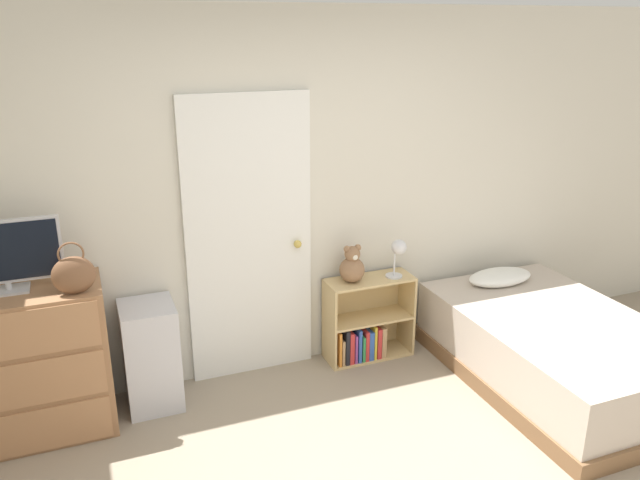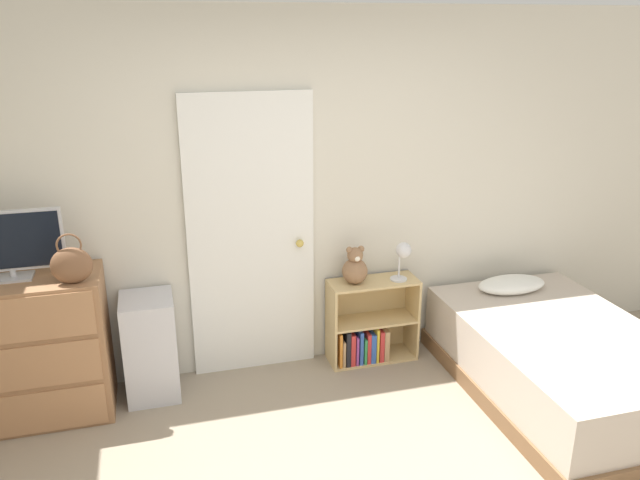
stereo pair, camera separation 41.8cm
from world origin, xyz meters
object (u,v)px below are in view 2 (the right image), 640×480
at_px(tv, 8,244).
at_px(bookshelf, 367,330).
at_px(dresser, 34,349).
at_px(handbag, 72,265).
at_px(storage_bin, 150,347).
at_px(desk_lamp, 403,254).
at_px(teddy_bear, 355,267).
at_px(bed, 560,361).

distance_m(tv, bookshelf, 2.51).
xyz_separation_m(dresser, handbag, (0.31, -0.15, 0.59)).
height_order(tv, storage_bin, tv).
xyz_separation_m(storage_bin, desk_lamp, (1.82, 0.02, 0.49)).
bearing_deg(teddy_bear, desk_lamp, -6.61).
distance_m(tv, handbag, 0.41).
bearing_deg(bookshelf, storage_bin, -177.96).
bearing_deg(bookshelf, tv, -177.79).
bearing_deg(handbag, bookshelf, 7.60).
distance_m(dresser, desk_lamp, 2.54).
height_order(dresser, storage_bin, dresser).
bearing_deg(handbag, teddy_bear, 8.05).
distance_m(dresser, bed, 3.46).
bearing_deg(tv, handbag, -25.62).
height_order(tv, bookshelf, tv).
bearing_deg(bookshelf, bed, -35.21).
bearing_deg(storage_bin, desk_lamp, 0.50).
bearing_deg(bookshelf, teddy_bear, 179.68).
bearing_deg(storage_bin, dresser, -175.44).
bearing_deg(storage_bin, bed, -15.21).
height_order(handbag, desk_lamp, handbag).
bearing_deg(bed, teddy_bear, 147.20).
distance_m(desk_lamp, bed, 1.29).
xyz_separation_m(dresser, tv, (-0.05, 0.02, 0.70)).
distance_m(dresser, bookshelf, 2.29).
xyz_separation_m(tv, bookshelf, (2.32, 0.09, -0.93)).
bearing_deg(storage_bin, teddy_bear, 2.21).
xyz_separation_m(dresser, desk_lamp, (2.52, 0.07, 0.37)).
relative_size(tv, handbag, 2.02).
height_order(storage_bin, desk_lamp, desk_lamp).
height_order(storage_bin, bed, storage_bin).
distance_m(teddy_bear, bed, 1.54).
height_order(dresser, desk_lamp, dresser).
height_order(handbag, storage_bin, handbag).
bearing_deg(handbag, tv, 154.38).
relative_size(handbag, bookshelf, 0.47).
height_order(bookshelf, desk_lamp, desk_lamp).
relative_size(bookshelf, bed, 0.36).
xyz_separation_m(tv, storage_bin, (0.75, 0.03, -0.82)).
bearing_deg(tv, bookshelf, 2.21).
bearing_deg(desk_lamp, teddy_bear, 173.39).
distance_m(tv, desk_lamp, 2.59).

